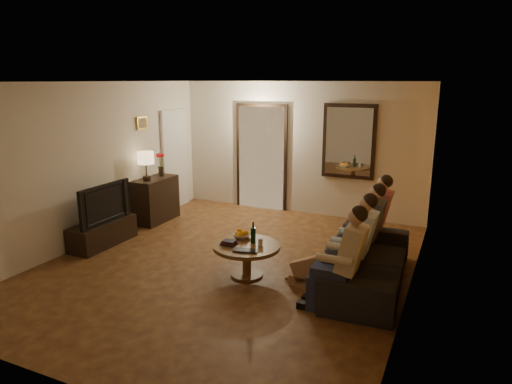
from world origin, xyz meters
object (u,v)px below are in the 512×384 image
at_px(person_c, 367,233).
at_px(person_d, 375,221).
at_px(sofa, 369,261).
at_px(wine_bottle, 253,232).
at_px(person_a, 346,265).
at_px(dog, 309,267).
at_px(bowl, 242,236).
at_px(tv, 100,203).
at_px(table_lamp, 146,166).
at_px(person_b, 357,247).
at_px(coffee_table, 247,260).
at_px(dresser, 155,200).
at_px(tv_stand, 103,233).
at_px(laptop, 244,252).

distance_m(person_c, person_d, 0.60).
xyz_separation_m(sofa, wine_bottle, (-1.52, -0.33, 0.28)).
bearing_deg(person_a, person_c, 90.00).
bearing_deg(dog, sofa, 43.44).
bearing_deg(dog, bowl, 179.52).
height_order(person_c, wine_bottle, person_c).
bearing_deg(bowl, tv, -177.80).
bearing_deg(wine_bottle, person_c, 24.11).
xyz_separation_m(table_lamp, person_b, (4.13, -1.20, -0.50)).
xyz_separation_m(person_c, bowl, (-1.65, -0.51, -0.12)).
relative_size(sofa, person_c, 1.86).
bearing_deg(person_b, person_c, 90.00).
distance_m(person_b, wine_bottle, 1.42).
relative_size(table_lamp, person_c, 0.45).
xyz_separation_m(coffee_table, bowl, (-0.18, 0.22, 0.26)).
height_order(person_b, coffee_table, person_b).
bearing_deg(dresser, coffee_table, -30.20).
bearing_deg(tv_stand, person_b, 0.13).
bearing_deg(table_lamp, person_c, -8.24).
bearing_deg(person_d, table_lamp, -179.98).
relative_size(person_a, bowl, 4.63).
bearing_deg(person_d, coffee_table, -137.71).
relative_size(sofa, person_a, 1.86).
distance_m(dresser, person_b, 4.37).
xyz_separation_m(dresser, coffee_table, (2.67, -1.55, -0.19)).
height_order(sofa, laptop, sofa).
bearing_deg(person_b, dog, -167.26).
height_order(tv_stand, wine_bottle, wine_bottle).
distance_m(person_a, coffee_table, 1.58).
distance_m(dresser, laptop, 3.32).
bearing_deg(person_b, sofa, 71.57).
height_order(person_d, bowl, person_d).
bearing_deg(person_d, laptop, -130.25).
height_order(tv, dog, tv).
bearing_deg(dog, tv, -171.02).
distance_m(tv, bowl, 2.50).
distance_m(person_b, coffee_table, 1.52).
bearing_deg(table_lamp, tv, -90.00).
height_order(tv_stand, bowl, bowl).
height_order(dresser, sofa, dresser).
bearing_deg(dog, person_c, 62.72).
bearing_deg(laptop, person_b, 4.14).
distance_m(tv, dog, 3.59).
xyz_separation_m(person_a, person_b, (0.00, 0.60, 0.00)).
bearing_deg(person_c, tv, -171.62).
height_order(dog, coffee_table, dog).
relative_size(person_c, dog, 2.14).
distance_m(person_c, bowl, 1.73).
bearing_deg(tv_stand, person_c, 8.38).
xyz_separation_m(person_c, dog, (-0.57, -0.73, -0.32)).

